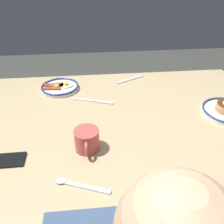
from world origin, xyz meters
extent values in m
plane|color=#393A35|center=(0.00, 0.00, 0.00)|extent=(6.00, 6.00, 0.00)
cube|color=tan|center=(0.00, 0.00, 0.73)|extent=(1.50, 0.98, 0.04)
cylinder|color=#97845F|center=(-0.64, -0.37, 0.35)|extent=(0.07, 0.07, 0.71)
cylinder|color=#97845F|center=(0.64, -0.37, 0.35)|extent=(0.07, 0.07, 0.71)
cylinder|color=silver|center=(0.28, -0.32, 0.76)|extent=(0.21, 0.21, 0.01)
torus|color=navy|center=(0.28, -0.32, 0.77)|extent=(0.21, 0.21, 0.01)
cylinder|color=white|center=(0.24, -0.33, 0.77)|extent=(0.08, 0.08, 0.01)
sphere|color=yellow|center=(0.24, -0.33, 0.77)|extent=(0.03, 0.03, 0.03)
cylinder|color=white|center=(0.29, -0.33, 0.77)|extent=(0.07, 0.07, 0.01)
sphere|color=yellow|center=(0.29, -0.31, 0.77)|extent=(0.03, 0.03, 0.03)
cube|color=#9F4028|center=(0.32, -0.34, 0.77)|extent=(0.10, 0.03, 0.01)
cube|color=#9A3231|center=(0.32, -0.32, 0.77)|extent=(0.08, 0.04, 0.01)
cube|color=#9F3F1F|center=(0.32, -0.29, 0.77)|extent=(0.09, 0.03, 0.01)
cylinder|color=#BF4C47|center=(0.13, 0.18, 0.79)|extent=(0.09, 0.09, 0.09)
torus|color=#BF4C47|center=(0.14, 0.23, 0.79)|extent=(0.01, 0.06, 0.06)
cylinder|color=brown|center=(0.13, 0.18, 0.82)|extent=(0.08, 0.08, 0.01)
cube|color=black|center=(0.43, 0.23, 0.75)|extent=(0.14, 0.07, 0.01)
cube|color=silver|center=(-0.13, -0.39, 0.75)|extent=(0.17, 0.10, 0.01)
cube|color=silver|center=(-0.20, -0.42, 0.75)|extent=(0.03, 0.02, 0.00)
cube|color=silver|center=(-0.20, -0.43, 0.75)|extent=(0.03, 0.02, 0.00)
cube|color=silver|center=(-0.20, -0.43, 0.75)|extent=(0.03, 0.02, 0.00)
cube|color=silver|center=(-0.20, -0.44, 0.75)|extent=(0.03, 0.02, 0.00)
cube|color=silver|center=(0.12, -0.17, 0.75)|extent=(0.17, 0.07, 0.01)
cube|color=silver|center=(0.04, -0.15, 0.75)|extent=(0.09, 0.05, 0.00)
cube|color=silver|center=(0.15, 0.37, 0.75)|extent=(0.17, 0.08, 0.01)
ellipsoid|color=silver|center=(0.22, 0.34, 0.75)|extent=(0.04, 0.03, 0.01)
cylinder|color=#D2B08C|center=(0.00, 0.53, 0.79)|extent=(0.07, 0.07, 0.26)
camera|label=1|loc=(0.11, 0.89, 1.38)|focal=38.45mm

